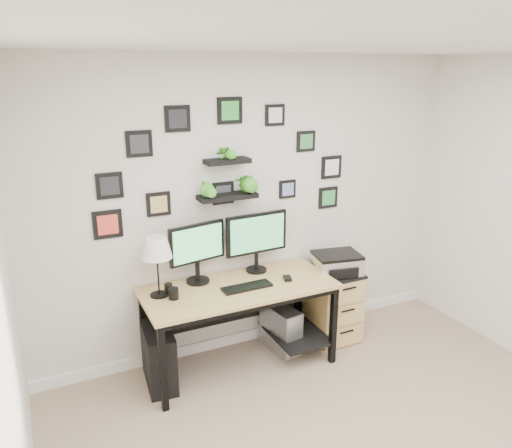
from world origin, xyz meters
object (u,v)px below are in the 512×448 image
monitor_right (257,237)px  mug (174,294)px  monitor_left (197,249)px  printer (337,263)px  pc_tower_black (159,356)px  desk (241,297)px  pc_tower_grey (281,328)px  table_lamp (156,249)px  file_cabinet (331,304)px

monitor_right → mug: size_ratio=6.39×
monitor_left → printer: (1.28, -0.18, -0.29)m
monitor_left → mug: 0.44m
pc_tower_black → desk: bearing=4.3°
pc_tower_grey → mug: bearing=-175.8°
desk → table_lamp: table_lamp is taller
monitor_right → pc_tower_black: bearing=-169.6°
pc_tower_black → file_cabinet: size_ratio=0.73×
mug → table_lamp: bearing=129.0°
monitor_left → pc_tower_grey: (0.72, -0.14, -0.84)m
desk → pc_tower_grey: desk is taller
pc_tower_grey → printer: bearing=-3.3°
printer → pc_tower_grey: bearing=176.7°
monitor_right → mug: monitor_right is taller
pc_tower_black → printer: size_ratio=1.07×
file_cabinet → monitor_right: bearing=169.6°
monitor_left → printer: 1.32m
mug → pc_tower_grey: (1.00, 0.07, -0.58)m
desk → mug: bearing=-177.0°
mug → file_cabinet: size_ratio=0.13×
desk → monitor_right: (0.23, 0.19, 0.44)m
file_cabinet → printer: (0.01, -0.05, 0.43)m
file_cabinet → printer: 0.43m
monitor_left → monitor_right: monitor_right is taller
monitor_right → printer: bearing=-13.9°
desk → printer: bearing=0.6°
table_lamp → file_cabinet: table_lamp is taller
mug → pc_tower_black: bearing=161.7°
monitor_right → table_lamp: (-0.91, -0.12, 0.07)m
monitor_left → printer: monitor_left is taller
monitor_left → desk: bearing=-30.8°
monitor_right → file_cabinet: bearing=-10.4°
mug → file_cabinet: 1.62m
pc_tower_black → mug: bearing=-12.8°
table_lamp → pc_tower_grey: 1.43m
monitor_left → pc_tower_black: monitor_left is taller
monitor_left → pc_tower_grey: size_ratio=1.15×
pc_tower_grey → monitor_right: bearing=139.2°
monitor_right → mug: bearing=-165.0°
desk → monitor_left: monitor_left is taller
table_lamp → file_cabinet: bearing=-0.6°
monitor_right → pc_tower_black: (-0.96, -0.18, -0.82)m
monitor_left → table_lamp: 0.39m
desk → printer: (0.96, 0.01, 0.14)m
table_lamp → monitor_right: bearing=7.2°
mug → printer: 1.56m
monitor_left → printer: bearing=-7.9°
table_lamp → printer: table_lamp is taller
pc_tower_black → file_cabinet: bearing=6.9°
desk → mug: size_ratio=17.72×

